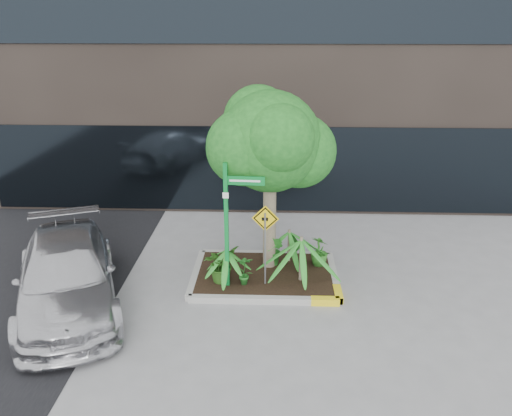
{
  "coord_description": "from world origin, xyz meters",
  "views": [
    {
      "loc": [
        0.39,
        -9.95,
        5.64
      ],
      "look_at": [
        0.0,
        0.2,
        1.78
      ],
      "focal_mm": 35.0,
      "sensor_mm": 36.0,
      "label": 1
    }
  ],
  "objects_px": {
    "parked_car": "(67,275)",
    "cattle_sign": "(265,232)",
    "street_sign_post": "(229,214)",
    "tree": "(270,141)"
  },
  "relations": [
    {
      "from": "tree",
      "to": "parked_car",
      "type": "height_order",
      "value": "tree"
    },
    {
      "from": "parked_car",
      "to": "cattle_sign",
      "type": "xyz_separation_m",
      "value": [
        4.08,
        0.71,
        0.73
      ]
    },
    {
      "from": "cattle_sign",
      "to": "street_sign_post",
      "type": "bearing_deg",
      "value": -176.94
    },
    {
      "from": "tree",
      "to": "cattle_sign",
      "type": "relative_size",
      "value": 2.3
    },
    {
      "from": "tree",
      "to": "parked_car",
      "type": "xyz_separation_m",
      "value": [
        -4.15,
        -1.69,
        -2.46
      ]
    },
    {
      "from": "street_sign_post",
      "to": "cattle_sign",
      "type": "bearing_deg",
      "value": 0.29
    },
    {
      "from": "street_sign_post",
      "to": "cattle_sign",
      "type": "xyz_separation_m",
      "value": [
        0.76,
        -0.04,
        -0.4
      ]
    },
    {
      "from": "parked_car",
      "to": "cattle_sign",
      "type": "distance_m",
      "value": 4.2
    },
    {
      "from": "parked_car",
      "to": "cattle_sign",
      "type": "relative_size",
      "value": 2.53
    },
    {
      "from": "street_sign_post",
      "to": "cattle_sign",
      "type": "height_order",
      "value": "street_sign_post"
    }
  ]
}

